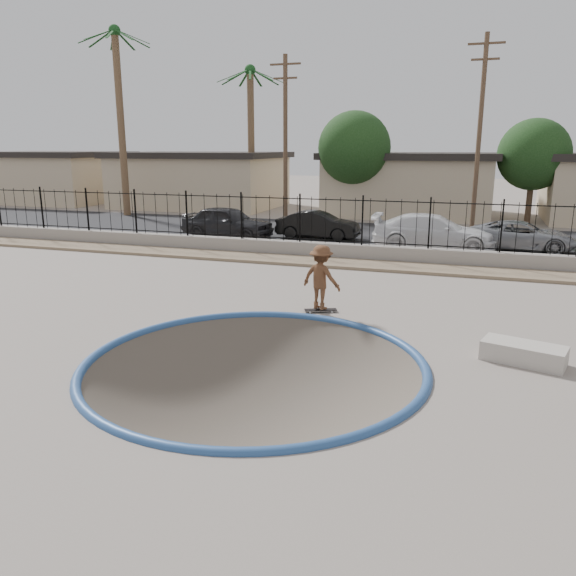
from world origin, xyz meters
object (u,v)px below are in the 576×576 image
(skateboard, at_px, (321,310))
(car_c, at_px, (433,232))
(car_b, at_px, (318,225))
(concrete_ledge, at_px, (523,353))
(car_a, at_px, (228,222))
(car_d, at_px, (522,236))
(skater, at_px, (321,281))

(skateboard, distance_m, car_c, 10.65)
(skateboard, distance_m, car_b, 12.14)
(concrete_ledge, distance_m, car_a, 17.72)
(concrete_ledge, distance_m, car_d, 13.55)
(skateboard, xyz_separation_m, car_d, (5.70, 11.34, 0.58))
(skater, xyz_separation_m, car_a, (-7.43, 10.58, -0.06))
(skater, bearing_deg, car_d, -99.44)
(car_a, distance_m, car_c, 9.56)
(skateboard, height_order, car_c, car_c)
(skateboard, relative_size, concrete_ledge, 0.55)
(skater, distance_m, concrete_ledge, 5.37)
(car_d, bearing_deg, skater, 157.49)
(concrete_ledge, bearing_deg, car_b, 120.33)
(skateboard, relative_size, car_a, 0.20)
(skateboard, bearing_deg, car_c, 55.60)
(car_d, bearing_deg, skateboard, 157.49)
(skateboard, height_order, car_a, car_a)
(skater, relative_size, car_b, 0.44)
(skater, xyz_separation_m, car_b, (-3.25, 11.68, -0.18))
(skater, height_order, concrete_ledge, skater)
(car_a, relative_size, car_d, 1.01)
(concrete_ledge, height_order, car_d, car_d)
(skater, xyz_separation_m, car_d, (5.70, 11.34, -0.21))
(car_c, bearing_deg, car_a, 86.24)
(skater, height_order, car_c, skater)
(car_d, bearing_deg, car_b, 92.01)
(skater, relative_size, car_a, 0.39)
(car_d, bearing_deg, car_c, 108.76)
(car_b, height_order, car_d, car_b)
(skater, bearing_deg, car_a, -37.67)
(skater, xyz_separation_m, car_c, (2.13, 10.41, -0.08))
(car_d, bearing_deg, car_a, 97.49)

